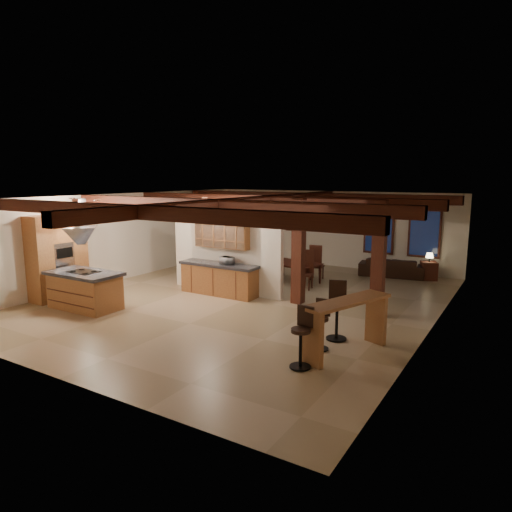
{
  "coord_description": "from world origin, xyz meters",
  "views": [
    {
      "loc": [
        6.77,
        -10.55,
        3.47
      ],
      "look_at": [
        0.04,
        0.5,
        1.19
      ],
      "focal_mm": 32.0,
      "sensor_mm": 36.0,
      "label": 1
    }
  ],
  "objects": [
    {
      "name": "ground",
      "position": [
        0.0,
        0.0,
        0.0
      ],
      "size": [
        12.0,
        12.0,
        0.0
      ],
      "primitive_type": "plane",
      "color": "tan",
      "rests_on": "ground"
    },
    {
      "name": "range_hood",
      "position": [
        -3.18,
        -2.91,
        1.78
      ],
      "size": [
        1.1,
        1.1,
        1.4
      ],
      "color": "silver",
      "rests_on": "room_walls"
    },
    {
      "name": "pantry_cabinet",
      "position": [
        -4.67,
        -2.6,
        1.2
      ],
      "size": [
        0.67,
        1.6,
        2.4
      ],
      "color": "#9C6832",
      "rests_on": "ground"
    },
    {
      "name": "bar_counter",
      "position": [
        3.83,
        -2.31,
        0.74
      ],
      "size": [
        1.21,
        2.14,
        1.1
      ],
      "color": "#9C6832",
      "rests_on": "ground"
    },
    {
      "name": "sofa",
      "position": [
        2.71,
        5.28,
        0.32
      ],
      "size": [
        2.3,
        1.19,
        0.64
      ],
      "primitive_type": "imported",
      "rotation": [
        0.0,
        0.0,
        3.3
      ],
      "color": "black",
      "rests_on": "ground"
    },
    {
      "name": "upper_display_cabinet",
      "position": [
        -1.0,
        0.31,
        1.85
      ],
      "size": [
        1.8,
        0.36,
        0.95
      ],
      "color": "#9C6832",
      "rests_on": "partition_wall"
    },
    {
      "name": "partition_wall",
      "position": [
        -1.0,
        0.5,
        1.1
      ],
      "size": [
        3.8,
        0.18,
        2.2
      ],
      "primitive_type": "cube",
      "color": "white",
      "rests_on": "ground"
    },
    {
      "name": "ceiling_beams",
      "position": [
        0.0,
        0.0,
        2.76
      ],
      "size": [
        10.0,
        12.0,
        0.28
      ],
      "color": "#37130D",
      "rests_on": "room_walls"
    },
    {
      "name": "back_windows",
      "position": [
        2.8,
        5.93,
        1.5
      ],
      "size": [
        2.7,
        0.07,
        1.7
      ],
      "color": "#37130D",
      "rests_on": "room_walls"
    },
    {
      "name": "recessed_cans",
      "position": [
        -2.53,
        -1.93,
        2.87
      ],
      "size": [
        3.16,
        2.46,
        0.03
      ],
      "color": "silver",
      "rests_on": "room_walls"
    },
    {
      "name": "dining_chairs",
      "position": [
        0.09,
        2.63,
        0.61
      ],
      "size": [
        2.11,
        2.11,
        1.21
      ],
      "color": "#37130D",
      "rests_on": "ground"
    },
    {
      "name": "framed_art",
      "position": [
        -1.5,
        5.94,
        1.7
      ],
      "size": [
        0.65,
        0.05,
        0.85
      ],
      "color": "#37130D",
      "rests_on": "room_walls"
    },
    {
      "name": "bar_stool_a",
      "position": [
        3.37,
        -3.36,
        0.58
      ],
      "size": [
        0.4,
        0.4,
        1.13
      ],
      "color": "black",
      "rests_on": "ground"
    },
    {
      "name": "microwave",
      "position": [
        -0.7,
        0.11,
        1.05
      ],
      "size": [
        0.42,
        0.31,
        0.22
      ],
      "primitive_type": "imported",
      "rotation": [
        0.0,
        0.0,
        3.02
      ],
      "color": "#BCBBC0",
      "rests_on": "back_counter"
    },
    {
      "name": "room_walls",
      "position": [
        0.0,
        0.0,
        1.78
      ],
      "size": [
        12.0,
        12.0,
        12.0
      ],
      "color": "white",
      "rests_on": "ground"
    },
    {
      "name": "back_counter",
      "position": [
        -1.0,
        0.11,
        0.48
      ],
      "size": [
        2.5,
        0.66,
        0.94
      ],
      "color": "#9C6832",
      "rests_on": "ground"
    },
    {
      "name": "bar_stool_c",
      "position": [
        3.37,
        -1.63,
        0.64
      ],
      "size": [
        0.47,
        0.48,
        1.26
      ],
      "color": "black",
      "rests_on": "ground"
    },
    {
      "name": "timber_posts",
      "position": [
        2.5,
        0.5,
        1.76
      ],
      "size": [
        2.5,
        0.3,
        2.9
      ],
      "color": "#37130D",
      "rests_on": "ground"
    },
    {
      "name": "side_table",
      "position": [
        3.92,
        5.38,
        0.31
      ],
      "size": [
        0.66,
        0.66,
        0.62
      ],
      "primitive_type": "cube",
      "rotation": [
        0.0,
        0.0,
        0.43
      ],
      "color": "#37130D",
      "rests_on": "ground"
    },
    {
      "name": "dining_table",
      "position": [
        0.09,
        2.63,
        0.33
      ],
      "size": [
        2.04,
        1.37,
        0.66
      ],
      "primitive_type": "imported",
      "rotation": [
        0.0,
        0.0,
        -0.18
      ],
      "color": "#421910",
      "rests_on": "ground"
    },
    {
      "name": "bar_stool_b",
      "position": [
        3.31,
        -2.34,
        0.52
      ],
      "size": [
        0.36,
        0.36,
        1.02
      ],
      "color": "black",
      "rests_on": "ground"
    },
    {
      "name": "table_lamp",
      "position": [
        3.92,
        5.38,
        0.83
      ],
      "size": [
        0.26,
        0.26,
        0.3
      ],
      "color": "black",
      "rests_on": "side_table"
    },
    {
      "name": "kitchen_island",
      "position": [
        -3.18,
        -2.91,
        0.5
      ],
      "size": [
        2.03,
        1.09,
        1.0
      ],
      "color": "#9C6832",
      "rests_on": "ground"
    }
  ]
}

